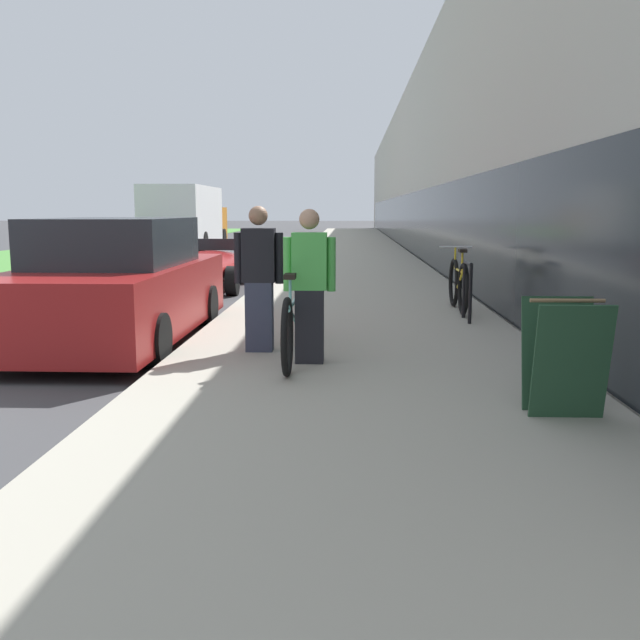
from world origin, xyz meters
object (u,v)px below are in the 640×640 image
(person_bystander, at_px, (259,279))
(tandem_bicycle, at_px, (295,319))
(bike_rack_hoop, at_px, (467,285))
(vintage_roadster_curbside, at_px, (206,267))
(person_rider, at_px, (309,286))
(parked_sedan_curbside, at_px, (117,286))
(moving_truck, at_px, (186,218))
(cruiser_bike_nearest, at_px, (458,284))
(sandwich_board_sign, at_px, (564,357))

(person_bystander, bearing_deg, tandem_bicycle, -30.23)
(bike_rack_hoop, relative_size, vintage_roadster_curbside, 0.19)
(person_bystander, relative_size, bike_rack_hoop, 1.90)
(person_rider, bearing_deg, bike_rack_hoop, 54.37)
(person_bystander, height_order, vintage_roadster_curbside, person_bystander)
(parked_sedan_curbside, bearing_deg, moving_truck, 100.70)
(cruiser_bike_nearest, bearing_deg, parked_sedan_curbside, -156.15)
(tandem_bicycle, bearing_deg, cruiser_bike_nearest, 57.61)
(tandem_bicycle, relative_size, parked_sedan_curbside, 0.57)
(tandem_bicycle, xyz_separation_m, person_rider, (0.17, -0.35, 0.39))
(tandem_bicycle, distance_m, bike_rack_hoop, 3.40)
(person_bystander, height_order, moving_truck, moving_truck)
(tandem_bicycle, xyz_separation_m, person_bystander, (-0.42, 0.24, 0.40))
(bike_rack_hoop, height_order, vintage_roadster_curbside, vintage_roadster_curbside)
(parked_sedan_curbside, bearing_deg, cruiser_bike_nearest, 23.85)
(bike_rack_hoop, height_order, sandwich_board_sign, sandwich_board_sign)
(person_rider, xyz_separation_m, moving_truck, (-6.75, 23.83, 0.44))
(person_rider, bearing_deg, tandem_bicycle, 116.71)
(person_bystander, bearing_deg, moving_truck, 104.85)
(sandwich_board_sign, bearing_deg, parked_sedan_curbside, 141.87)
(tandem_bicycle, xyz_separation_m, vintage_roadster_curbside, (-2.57, 7.95, -0.09))
(tandem_bicycle, xyz_separation_m, parked_sedan_curbside, (-2.43, 1.51, 0.18))
(vintage_roadster_curbside, distance_m, moving_truck, 16.06)
(person_rider, distance_m, moving_truck, 24.77)
(tandem_bicycle, relative_size, person_bystander, 1.71)
(person_rider, bearing_deg, cruiser_bike_nearest, 61.88)
(parked_sedan_curbside, distance_m, moving_truck, 22.37)
(tandem_bicycle, bearing_deg, bike_rack_hoop, 48.56)
(moving_truck, bearing_deg, person_rider, -74.17)
(parked_sedan_curbside, bearing_deg, tandem_bicycle, -31.91)
(tandem_bicycle, height_order, cruiser_bike_nearest, cruiser_bike_nearest)
(bike_rack_hoop, xyz_separation_m, sandwich_board_sign, (-0.01, -4.69, -0.06))
(person_bystander, bearing_deg, sandwich_board_sign, -42.05)
(vintage_roadster_curbside, bearing_deg, cruiser_bike_nearest, -41.95)
(tandem_bicycle, bearing_deg, parked_sedan_curbside, 148.09)
(sandwich_board_sign, bearing_deg, tandem_bicycle, 136.12)
(bike_rack_hoop, distance_m, vintage_roadster_curbside, 7.25)
(person_rider, relative_size, bike_rack_hoop, 1.86)
(person_bystander, xyz_separation_m, moving_truck, (-6.16, 23.24, 0.42))
(vintage_roadster_curbside, bearing_deg, moving_truck, 104.48)
(person_rider, height_order, cruiser_bike_nearest, person_rider)
(person_bystander, distance_m, sandwich_board_sign, 3.59)
(parked_sedan_curbside, height_order, moving_truck, moving_truck)
(vintage_roadster_curbside, bearing_deg, bike_rack_hoop, -48.31)
(person_rider, distance_m, person_bystander, 0.84)
(person_rider, distance_m, bike_rack_hoop, 3.57)
(sandwich_board_sign, bearing_deg, cruiser_bike_nearest, 89.52)
(person_bystander, height_order, bike_rack_hoop, person_bystander)
(cruiser_bike_nearest, bearing_deg, person_bystander, -128.84)
(person_rider, height_order, vintage_roadster_curbside, person_rider)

